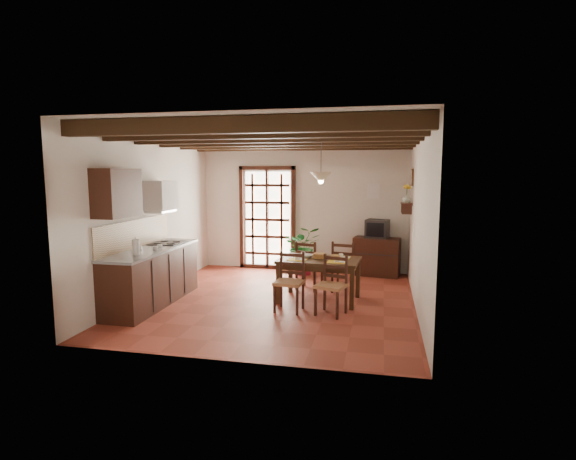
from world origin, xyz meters
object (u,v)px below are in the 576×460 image
(kitchen_counter, at_px, (152,275))
(potted_plant, at_px, (303,248))
(chair_far_left, at_px, (309,274))
(sideboard, at_px, (377,257))
(pendant_lamp, at_px, (321,176))
(chair_far_right, at_px, (345,276))
(chair_near_right, at_px, (331,296))
(dining_table, at_px, (319,264))
(chair_near_left, at_px, (289,293))
(crt_tv, at_px, (377,229))

(kitchen_counter, distance_m, potted_plant, 3.32)
(chair_far_left, relative_size, sideboard, 0.97)
(potted_plant, distance_m, pendant_lamp, 2.42)
(chair_far_left, height_order, chair_far_right, chair_far_right)
(chair_near_right, bearing_deg, kitchen_counter, -161.86)
(dining_table, distance_m, chair_near_left, 0.82)
(chair_far_left, distance_m, sideboard, 1.84)
(dining_table, distance_m, pendant_lamp, 1.46)
(chair_near_left, distance_m, sideboard, 3.02)
(dining_table, bearing_deg, chair_near_left, -116.07)
(chair_far_left, bearing_deg, chair_near_left, 101.39)
(chair_far_left, bearing_deg, pendant_lamp, 130.80)
(dining_table, bearing_deg, kitchen_counter, -160.17)
(chair_far_left, xyz_separation_m, chair_far_right, (0.66, -0.05, 0.01))
(kitchen_counter, xyz_separation_m, potted_plant, (2.03, 2.63, 0.10))
(chair_far_left, bearing_deg, kitchen_counter, 46.76)
(kitchen_counter, bearing_deg, crt_tv, 38.38)
(pendant_lamp, bearing_deg, dining_table, -90.00)
(pendant_lamp, bearing_deg, crt_tv, 65.16)
(chair_far_left, distance_m, crt_tv, 1.96)
(chair_far_right, bearing_deg, dining_table, 70.52)
(kitchen_counter, height_order, pendant_lamp, pendant_lamp)
(kitchen_counter, xyz_separation_m, chair_far_right, (3.02, 1.39, -0.18))
(sideboard, relative_size, crt_tv, 1.82)
(kitchen_counter, xyz_separation_m, sideboard, (3.56, 2.83, -0.08))
(pendant_lamp, bearing_deg, chair_near_right, -70.44)
(chair_near_left, bearing_deg, crt_tv, 69.65)
(crt_tv, bearing_deg, dining_table, -101.81)
(dining_table, relative_size, potted_plant, 0.63)
(chair_near_right, xyz_separation_m, potted_plant, (-0.90, 2.59, 0.29))
(chair_near_right, bearing_deg, crt_tv, 94.41)
(sideboard, bearing_deg, pendant_lamp, -105.59)
(chair_near_right, distance_m, chair_far_right, 1.35)
(chair_near_left, bearing_deg, chair_near_right, 0.81)
(chair_far_left, relative_size, potted_plant, 0.42)
(dining_table, xyz_separation_m, chair_far_right, (0.38, 0.65, -0.33))
(potted_plant, bearing_deg, dining_table, -72.01)
(chair_near_right, xyz_separation_m, sideboard, (0.63, 2.78, 0.12))
(chair_far_left, xyz_separation_m, potted_plant, (-0.33, 1.19, 0.28))
(chair_near_right, bearing_deg, chair_near_left, -166.96)
(potted_plant, bearing_deg, chair_near_right, -70.88)
(chair_near_left, xyz_separation_m, sideboard, (1.29, 2.73, 0.11))
(kitchen_counter, xyz_separation_m, chair_near_right, (2.93, 0.05, -0.19))
(chair_far_left, bearing_deg, potted_plant, -59.06)
(sideboard, bearing_deg, potted_plant, -163.56)
(kitchen_counter, height_order, chair_far_left, kitchen_counter)
(chair_far_right, relative_size, sideboard, 0.99)
(kitchen_counter, relative_size, pendant_lamp, 2.66)
(chair_far_left, relative_size, chair_far_right, 0.98)
(chair_far_right, relative_size, pendant_lamp, 1.10)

